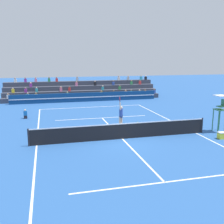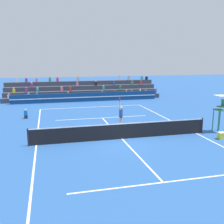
{
  "view_description": "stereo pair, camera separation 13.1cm",
  "coord_description": "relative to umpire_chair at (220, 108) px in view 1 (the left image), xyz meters",
  "views": [
    {
      "loc": [
        -4.79,
        -16.01,
        5.26
      ],
      "look_at": [
        0.2,
        3.59,
        1.1
      ],
      "focal_mm": 42.0,
      "sensor_mm": 36.0,
      "label": 1
    },
    {
      "loc": [
        -4.66,
        -16.04,
        5.26
      ],
      "look_at": [
        0.2,
        3.59,
        1.1
      ],
      "focal_mm": 42.0,
      "sensor_mm": 36.0,
      "label": 2
    }
  ],
  "objects": [
    {
      "name": "bleacher_stand",
      "position": [
        -7.35,
        19.03,
        -0.88
      ],
      "size": [
        20.11,
        3.8,
        2.83
      ],
      "color": "#383D4C",
      "rests_on": "ground"
    },
    {
      "name": "equipment_cooler",
      "position": [
        -0.93,
        -1.58,
        -1.49
      ],
      "size": [
        0.5,
        0.38,
        0.45
      ],
      "color": "yellow",
      "rests_on": "ground"
    },
    {
      "name": "tennis_ball",
      "position": [
        -4.84,
        4.05,
        -1.68
      ],
      "size": [
        0.07,
        0.07,
        0.07
      ],
      "primitive_type": "sphere",
      "color": "#C6DB33",
      "rests_on": "ground"
    },
    {
      "name": "ground_plane",
      "position": [
        -7.36,
        0.0,
        -1.72
      ],
      "size": [
        120.0,
        120.0,
        0.0
      ],
      "primitive_type": "plane",
      "color": "#285699"
    },
    {
      "name": "sponsor_banner_wall",
      "position": [
        -7.36,
        15.86,
        -1.17
      ],
      "size": [
        18.0,
        0.26,
        1.1
      ],
      "color": "navy",
      "rests_on": "ground"
    },
    {
      "name": "umpire_chair",
      "position": [
        0.0,
        0.0,
        0.0
      ],
      "size": [
        0.76,
        0.84,
        2.67
      ],
      "color": "#337047",
      "rests_on": "ground"
    },
    {
      "name": "ball_kid_courtside",
      "position": [
        -14.01,
        7.94,
        -1.39
      ],
      "size": [
        0.3,
        0.36,
        0.84
      ],
      "color": "black",
      "rests_on": "ground"
    },
    {
      "name": "tennis_net",
      "position": [
        -7.36,
        0.0,
        -1.17
      ],
      "size": [
        12.0,
        0.1,
        1.1
      ],
      "color": "black",
      "rests_on": "ground"
    },
    {
      "name": "tennis_player",
      "position": [
        -6.7,
        2.65,
        -0.73
      ],
      "size": [
        0.56,
        0.78,
        2.5
      ],
      "color": "beige",
      "rests_on": "ground"
    },
    {
      "name": "court_lines",
      "position": [
        -7.36,
        0.0,
        -1.71
      ],
      "size": [
        11.1,
        23.9,
        0.01
      ],
      "color": "white",
      "rests_on": "ground"
    }
  ]
}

